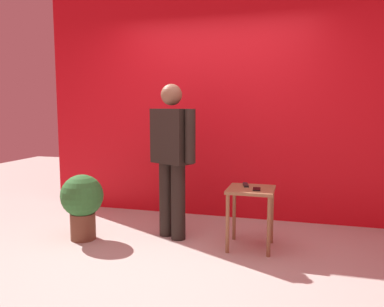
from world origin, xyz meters
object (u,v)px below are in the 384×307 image
cell_phone (257,189)px  tv_remote (246,185)px  potted_plant (82,201)px  side_table (251,200)px  standing_person (172,153)px

cell_phone → tv_remote: size_ratio=0.85×
potted_plant → cell_phone: bearing=5.7°
side_table → tv_remote: tv_remote is taller
side_table → cell_phone: 0.14m
standing_person → potted_plant: 1.06m
tv_remote → potted_plant: (-1.65, -0.33, -0.20)m
cell_phone → potted_plant: 1.80m
standing_person → tv_remote: size_ratio=9.50×
cell_phone → potted_plant: size_ratio=0.21×
side_table → tv_remote: bearing=123.1°
side_table → cell_phone: (0.06, -0.05, 0.12)m
side_table → potted_plant: size_ratio=0.87×
potted_plant → standing_person: bearing=19.7°
side_table → tv_remote: 0.17m
tv_remote → potted_plant: size_ratio=0.25×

